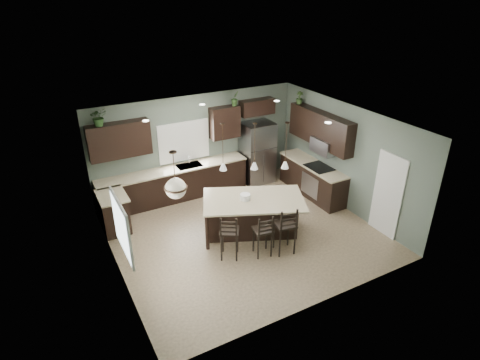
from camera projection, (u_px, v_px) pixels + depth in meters
name	position (u px, v px, depth m)	size (l,w,h in m)	color
ground	(244.00, 233.00, 9.77)	(6.00, 6.00, 0.00)	#9E8466
pantry_door	(388.00, 195.00, 9.37)	(0.04, 0.82, 2.04)	white
window_back	(184.00, 141.00, 11.06)	(1.35, 0.02, 1.00)	white
window_left	(121.00, 227.00, 7.17)	(0.02, 1.10, 1.00)	white
left_return_cabs	(114.00, 213.00, 9.75)	(0.60, 0.90, 0.90)	black
left_return_countertop	(112.00, 196.00, 9.55)	(0.66, 0.96, 0.04)	beige
back_lower_cabs	(175.00, 184.00, 11.13)	(4.20, 0.60, 0.90)	black
back_countertop	(174.00, 169.00, 10.91)	(4.20, 0.66, 0.04)	beige
sink_inset	(189.00, 166.00, 11.09)	(0.70, 0.45, 0.01)	gray
faucet	(189.00, 161.00, 11.01)	(0.02, 0.02, 0.28)	silver
back_upper_left	(119.00, 140.00, 10.01)	(1.55, 0.34, 0.90)	black
back_upper_right	(225.00, 122.00, 11.28)	(0.85, 0.34, 0.90)	black
fridge_header	(257.00, 107.00, 11.60)	(1.05, 0.34, 0.45)	black
right_lower_cabs	(312.00, 179.00, 11.41)	(0.60, 2.35, 0.90)	black
right_countertop	(313.00, 164.00, 11.20)	(0.66, 2.35, 0.04)	beige
cooktop	(319.00, 167.00, 10.97)	(0.58, 0.75, 0.02)	black
wall_oven_front	(309.00, 186.00, 11.07)	(0.01, 0.72, 0.60)	gray
right_upper_cabs	(320.00, 129.00, 10.81)	(0.34, 2.35, 0.90)	black
microwave	(324.00, 146.00, 10.75)	(0.40, 0.75, 0.40)	gray
refrigerator	(257.00, 153.00, 11.95)	(0.90, 0.74, 1.85)	gray
kitchen_island	(253.00, 216.00, 9.60)	(2.35, 1.34, 0.92)	black
serving_dish	(245.00, 197.00, 9.35)	(0.24, 0.24, 0.14)	white
bar_stool_left	(229.00, 236.00, 8.70)	(0.41, 0.41, 1.10)	black
bar_stool_center	(263.00, 234.00, 8.79)	(0.39, 0.39, 1.05)	black
bar_stool_right	(285.00, 229.00, 8.86)	(0.44, 0.44, 1.17)	black
pendant_left	(223.00, 147.00, 8.76)	(0.17, 0.17, 1.10)	white
pendant_center	(255.00, 146.00, 8.81)	(0.17, 0.17, 1.10)	white
pendant_right	(286.00, 146.00, 8.85)	(0.17, 0.17, 1.10)	white
chandelier	(175.00, 175.00, 7.32)	(0.44, 0.44, 0.95)	#F1E5C5
plant_back_left	(98.00, 117.00, 9.51)	(0.40, 0.35, 0.44)	#27481F
plant_back_right	(235.00, 98.00, 11.10)	(0.23, 0.18, 0.42)	#335826
plant_right_wall	(300.00, 98.00, 11.28)	(0.20, 0.20, 0.35)	#395826
room_shell	(245.00, 170.00, 9.01)	(6.00, 6.00, 6.00)	slate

